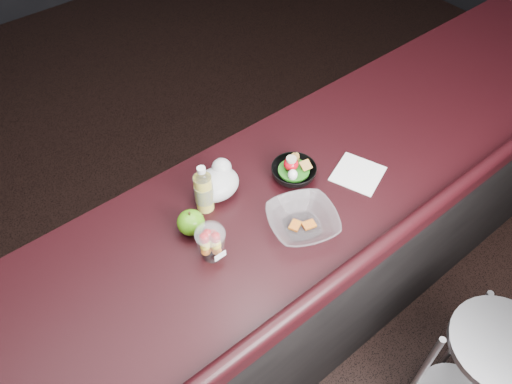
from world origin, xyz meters
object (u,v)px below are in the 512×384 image
(fruit_cup, at_px, (211,242))
(lemonade_bottle, at_px, (204,192))
(stool_right, at_px, (484,367))
(snack_bowl, at_px, (293,172))
(takeout_bowl, at_px, (302,221))
(green_apple, at_px, (191,222))

(fruit_cup, bearing_deg, lemonade_bottle, 61.16)
(stool_right, bearing_deg, fruit_cup, 131.83)
(stool_right, xyz_separation_m, lemonade_bottle, (-0.56, 0.90, 0.57))
(stool_right, xyz_separation_m, snack_bowl, (-0.24, 0.82, 0.52))
(fruit_cup, height_order, takeout_bowl, fruit_cup)
(fruit_cup, relative_size, snack_bowl, 0.82)
(lemonade_bottle, distance_m, takeout_bowl, 0.33)
(stool_right, bearing_deg, lemonade_bottle, 121.85)
(snack_bowl, bearing_deg, lemonade_bottle, 165.78)
(green_apple, bearing_deg, snack_bowl, -4.00)
(lemonade_bottle, xyz_separation_m, fruit_cup, (-0.09, -0.17, -0.01))
(stool_right, bearing_deg, takeout_bowl, 119.57)
(lemonade_bottle, bearing_deg, snack_bowl, -14.22)
(stool_right, relative_size, green_apple, 7.97)
(green_apple, relative_size, takeout_bowl, 0.32)
(fruit_cup, height_order, green_apple, fruit_cup)
(stool_right, relative_size, snack_bowl, 4.55)
(lemonade_bottle, bearing_deg, fruit_cup, -118.84)
(fruit_cup, height_order, snack_bowl, fruit_cup)
(snack_bowl, bearing_deg, green_apple, 176.00)
(stool_right, xyz_separation_m, takeout_bowl, (-0.36, 0.63, 0.51))
(fruit_cup, bearing_deg, stool_right, -48.17)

